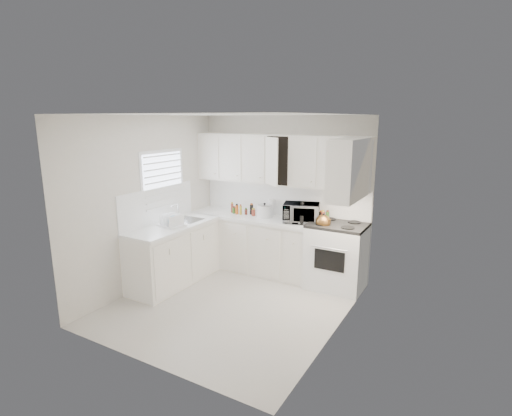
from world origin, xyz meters
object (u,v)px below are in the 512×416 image
Objects in this scene: stove at (337,247)px; dish_rack at (171,219)px; utensil_crock at (302,213)px; rice_cooker at (265,210)px; microwave at (301,211)px; tea_kettle at (323,221)px.

stove reaches higher than dish_rack.
utensil_crock is (-0.54, -0.11, 0.48)m from stove.
rice_cooker is (-1.26, 0.01, 0.42)m from stove.
dish_rack is (-2.22, -1.19, 0.41)m from stove.
dish_rack is (-1.61, -1.20, -0.08)m from microwave.
stove is 0.78m from microwave.
rice_cooker is 1.53m from dish_rack.
stove is 3.61× the size of utensil_crock.
utensil_crock is at bearing -22.61° from rice_cooker.
tea_kettle is 0.77× the size of utensil_crock.
rice_cooker is at bearing 179.26° from stove.
rice_cooker is 0.68× the size of utensil_crock.
microwave is 0.66m from rice_cooker.
stove is 5.34× the size of rice_cooker.
stove reaches higher than tea_kettle.
rice_cooker reaches higher than dish_rack.
utensil_crock is (0.72, -0.11, 0.06)m from rice_cooker.
microwave is at bearing -13.17° from rice_cooker.
rice_cooker is 0.62× the size of dish_rack.
stove is at bearing -19.22° from microwave.
tea_kettle is at bearing -39.89° from microwave.
microwave is at bearing 178.42° from stove.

